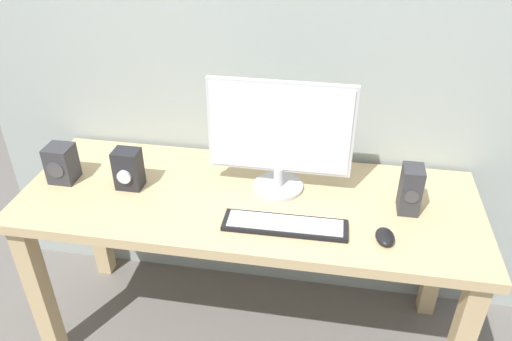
% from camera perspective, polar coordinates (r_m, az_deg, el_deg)
% --- Properties ---
extents(ground_plane, '(6.00, 6.00, 0.00)m').
position_cam_1_polar(ground_plane, '(2.39, -0.79, -17.65)').
color(ground_plane, slate).
extents(desk, '(1.74, 0.65, 0.74)m').
position_cam_1_polar(desk, '(1.95, -0.92, -5.56)').
color(desk, tan).
rests_on(desk, ground_plane).
extents(monitor, '(0.54, 0.19, 0.44)m').
position_cam_1_polar(monitor, '(1.82, 2.75, 4.14)').
color(monitor, silver).
rests_on(monitor, desk).
extents(keyboard_primary, '(0.43, 0.12, 0.02)m').
position_cam_1_polar(keyboard_primary, '(1.73, 3.34, -6.27)').
color(keyboard_primary, black).
rests_on(keyboard_primary, desk).
extents(mouse, '(0.07, 0.10, 0.03)m').
position_cam_1_polar(mouse, '(1.73, 14.58, -7.36)').
color(mouse, black).
rests_on(mouse, desk).
extents(speaker_right, '(0.07, 0.10, 0.18)m').
position_cam_1_polar(speaker_right, '(1.85, 17.30, -2.09)').
color(speaker_right, '#333338').
rests_on(speaker_right, desk).
extents(speaker_left, '(0.10, 0.10, 0.15)m').
position_cam_1_polar(speaker_left, '(2.09, -21.41, 0.76)').
color(speaker_left, '#333338').
rests_on(speaker_left, desk).
extents(audio_controller, '(0.10, 0.09, 0.16)m').
position_cam_1_polar(audio_controller, '(1.96, -14.45, 0.15)').
color(audio_controller, '#232328').
rests_on(audio_controller, desk).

